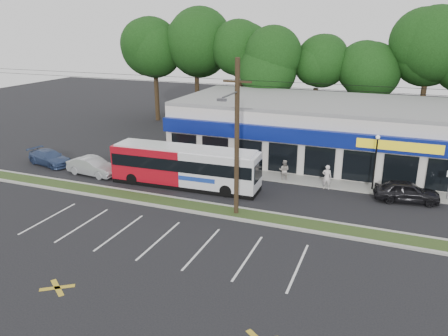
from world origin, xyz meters
name	(u,v)px	position (x,y,z in m)	size (l,w,h in m)	color
ground	(188,213)	(0.00, 0.00, 0.00)	(120.00, 120.00, 0.00)	black
grass_strip	(195,207)	(0.00, 1.00, 0.06)	(40.00, 1.60, 0.12)	#293C18
curb_south	(189,211)	(0.00, 0.15, 0.07)	(40.00, 0.25, 0.14)	#9E9E93
curb_north	(200,202)	(0.00, 1.85, 0.07)	(40.00, 0.25, 0.14)	#9E9E93
sidewalk	(294,179)	(5.00, 9.00, 0.05)	(32.00, 2.20, 0.10)	#9E9E93
strip_mall	(317,129)	(5.50, 15.91, 2.65)	(25.00, 12.55, 5.30)	beige
utility_pole	(234,134)	(2.83, 0.93, 5.41)	(50.00, 2.77, 10.00)	black
lamp_post	(376,156)	(11.00, 8.80, 2.67)	(0.30, 0.30, 4.25)	black
tree_line	(323,57)	(4.00, 26.00, 8.42)	(46.76, 6.76, 11.83)	black
metrobus	(185,166)	(-2.41, 4.50, 1.64)	(11.58, 2.87, 3.09)	#A90D1A
car_dark	(407,191)	(13.33, 7.41, 0.74)	(1.76, 4.36, 1.49)	black
car_silver	(93,166)	(-10.66, 4.05, 0.74)	(1.56, 4.47, 1.47)	#A3A8AB
car_blue	(50,158)	(-15.90, 4.89, 0.65)	(1.83, 4.51, 1.31)	navy
pedestrian_a	(327,177)	(7.74, 7.83, 0.94)	(0.69, 0.45, 1.89)	white
pedestrian_b	(284,170)	(4.30, 8.50, 0.85)	(0.83, 0.64, 1.70)	#B5ACA3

